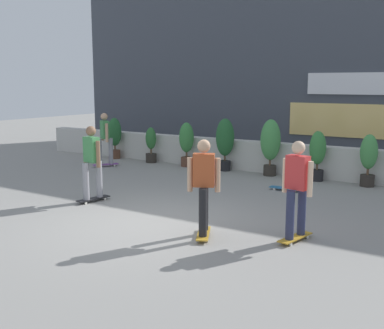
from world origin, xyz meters
The scene contains 15 objects.
ground_plane centered at (0.00, 0.00, 0.00)m, with size 48.00×48.00×0.00m, color gray.
planter_wall centered at (0.00, 6.00, 0.45)m, with size 18.00×0.40×0.90m, color beige.
building_backdrop centered at (0.00, 10.00, 3.25)m, with size 20.00×2.08×6.50m.
potted_plant_0 centered at (-5.77, 5.55, 0.82)m, with size 0.48×0.48×1.43m.
potted_plant_1 centered at (-4.19, 5.55, 0.61)m, with size 0.36×0.36×1.17m.
potted_plant_2 centered at (-2.78, 5.55, 0.80)m, with size 0.46×0.46×1.40m.
potted_plant_3 centered at (-1.40, 5.55, 0.93)m, with size 0.55×0.55×1.58m.
potted_plant_4 centered at (0.07, 5.55, 0.95)m, with size 0.57×0.57×1.61m.
potted_plant_5 centered at (1.44, 5.55, 0.77)m, with size 0.44×0.44×1.35m.
potted_plant_6 centered at (2.76, 5.55, 0.76)m, with size 0.44×0.44×1.34m.
skater_by_wall_right centered at (-2.05, 0.60, 0.94)m, with size 0.55×0.82×1.70m.
skater_far_right centered at (1.33, -0.23, 0.94)m, with size 0.54×0.80×1.70m.
skater_far_left centered at (-4.94, 4.15, 0.94)m, with size 0.59×0.79×1.70m.
skater_by_wall_left centered at (2.74, 0.42, 0.94)m, with size 0.55×0.82×1.70m.
skateboard_near_camera centered at (1.19, 3.93, 0.06)m, with size 0.80×0.21×0.08m.
Camera 1 is at (5.41, -7.02, 2.63)m, focal length 44.76 mm.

